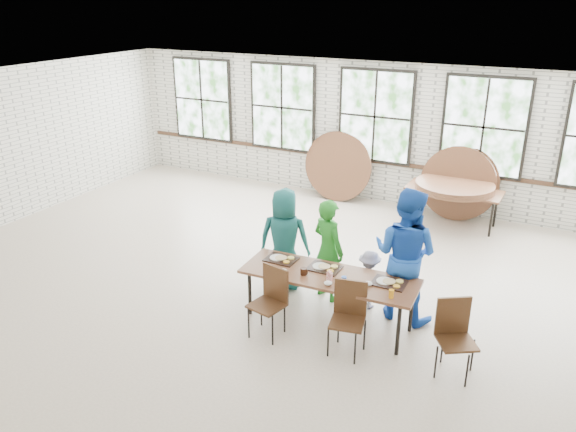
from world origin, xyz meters
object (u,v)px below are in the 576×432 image
(storage_table, at_px, (454,192))
(chair_near_left, at_px, (271,296))
(chair_near_right, at_px, (349,311))
(dining_table, at_px, (329,278))

(storage_table, bearing_deg, chair_near_left, -103.39)
(chair_near_left, bearing_deg, chair_near_right, 17.42)
(chair_near_right, xyz_separation_m, storage_table, (0.29, 4.86, 0.13))
(storage_table, bearing_deg, chair_near_right, -91.59)
(dining_table, relative_size, chair_near_right, 2.56)
(dining_table, xyz_separation_m, chair_near_right, (0.47, -0.47, -0.13))
(dining_table, bearing_deg, chair_near_right, -47.17)
(chair_near_left, relative_size, chair_near_right, 1.00)
(dining_table, bearing_deg, storage_table, 77.48)
(chair_near_right, bearing_deg, dining_table, 124.12)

